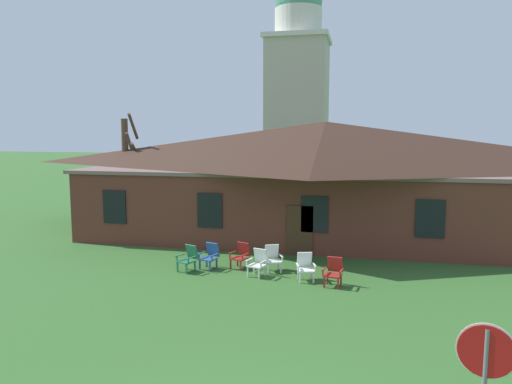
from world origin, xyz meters
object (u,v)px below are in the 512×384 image
at_px(lawn_chair_near_door, 210,255).
at_px(lawn_chair_far_side, 305,266).
at_px(lawn_chair_middle, 258,262).
at_px(lawn_chair_left_end, 241,255).
at_px(lawn_chair_right_end, 273,257).
at_px(lawn_chair_by_porch, 188,258).
at_px(lawn_chair_under_eave, 334,271).
at_px(stop_sign, 485,373).

bearing_deg(lawn_chair_near_door, lawn_chair_far_side, -10.13).
xyz_separation_m(lawn_chair_near_door, lawn_chair_middle, (1.96, -0.50, 0.00)).
bearing_deg(lawn_chair_left_end, lawn_chair_right_end, -4.87).
xyz_separation_m(lawn_chair_by_porch, lawn_chair_far_side, (4.34, -0.16, 0.00)).
xyz_separation_m(lawn_chair_middle, lawn_chair_right_end, (0.39, 0.72, 0.00)).
relative_size(lawn_chair_by_porch, lawn_chair_left_end, 1.00).
relative_size(lawn_chair_near_door, lawn_chair_left_end, 1.00).
bearing_deg(lawn_chair_under_eave, lawn_chair_by_porch, 174.05).
xyz_separation_m(stop_sign, lawn_chair_under_eave, (-2.60, 8.84, -1.27)).
height_order(lawn_chair_left_end, lawn_chair_middle, same).
relative_size(lawn_chair_middle, lawn_chair_far_side, 1.00).
distance_m(lawn_chair_right_end, lawn_chair_far_side, 1.57).
bearing_deg(lawn_chair_right_end, lawn_chair_near_door, -174.78).
distance_m(lawn_chair_near_door, lawn_chair_under_eave, 4.78).
relative_size(lawn_chair_left_end, lawn_chair_under_eave, 1.00).
bearing_deg(lawn_chair_under_eave, stop_sign, -73.59).
bearing_deg(lawn_chair_right_end, lawn_chair_under_eave, -28.82).
bearing_deg(lawn_chair_under_eave, lawn_chair_right_end, 151.18).
height_order(lawn_chair_left_end, lawn_chair_far_side, same).
height_order(stop_sign, lawn_chair_middle, stop_sign).
xyz_separation_m(lawn_chair_left_end, lawn_chair_far_side, (2.55, -0.98, 0.00)).
relative_size(lawn_chair_by_porch, lawn_chair_near_door, 1.00).
bearing_deg(lawn_chair_under_eave, lawn_chair_left_end, 158.80).
bearing_deg(lawn_chair_by_porch, lawn_chair_far_side, -2.05).
height_order(stop_sign, lawn_chair_right_end, stop_sign).
distance_m(lawn_chair_by_porch, lawn_chair_right_end, 3.11).
relative_size(lawn_chair_by_porch, lawn_chair_right_end, 1.00).
bearing_deg(lawn_chair_middle, lawn_chair_right_end, 61.42).
relative_size(lawn_chair_right_end, lawn_chair_far_side, 1.00).
xyz_separation_m(lawn_chair_far_side, lawn_chair_under_eave, (1.00, -0.40, 0.00)).
bearing_deg(lawn_chair_far_side, lawn_chair_middle, 174.86).
bearing_deg(lawn_chair_far_side, lawn_chair_right_end, 146.43).
bearing_deg(lawn_chair_middle, lawn_chair_far_side, -5.14).
bearing_deg(lawn_chair_middle, lawn_chair_near_door, 165.66).
distance_m(lawn_chair_left_end, lawn_chair_middle, 1.18).
bearing_deg(lawn_chair_by_porch, stop_sign, -49.80).
bearing_deg(lawn_chair_near_door, lawn_chair_by_porch, -143.35).
bearing_deg(lawn_chair_left_end, lawn_chair_middle, -44.11).
distance_m(stop_sign, lawn_chair_near_door, 12.35).
bearing_deg(lawn_chair_near_door, stop_sign, -53.71).
bearing_deg(lawn_chair_near_door, lawn_chair_left_end, 16.07).
distance_m(stop_sign, lawn_chair_right_end, 11.32).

